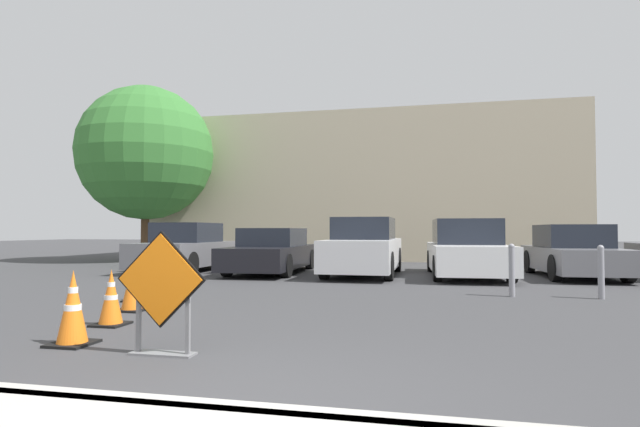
{
  "coord_description": "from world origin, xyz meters",
  "views": [
    {
      "loc": [
        1.27,
        -2.97,
        1.24
      ],
      "look_at": [
        -0.97,
        7.38,
        1.6
      ],
      "focal_mm": 28.0,
      "sensor_mm": 36.0,
      "label": 1
    }
  ],
  "objects_px": {
    "traffic_cone_nearest": "(73,308)",
    "bollard_nearest": "(512,269)",
    "parked_car_third": "(364,248)",
    "traffic_cone_third": "(132,288)",
    "parked_car_second": "(272,252)",
    "parked_car_fifth": "(573,253)",
    "traffic_cone_fourth": "(143,283)",
    "bollard_second": "(601,270)",
    "parked_car_fourth": "(466,250)",
    "parked_car_nearest": "(186,249)",
    "road_closed_sign": "(161,291)",
    "traffic_cone_second": "(111,298)"
  },
  "relations": [
    {
      "from": "traffic_cone_fourth",
      "to": "parked_car_fourth",
      "type": "distance_m",
      "value": 8.45
    },
    {
      "from": "parked_car_second",
      "to": "parked_car_fifth",
      "type": "relative_size",
      "value": 1.14
    },
    {
      "from": "traffic_cone_nearest",
      "to": "traffic_cone_second",
      "type": "relative_size",
      "value": 1.11
    },
    {
      "from": "parked_car_second",
      "to": "parked_car_fourth",
      "type": "distance_m",
      "value": 5.48
    },
    {
      "from": "road_closed_sign",
      "to": "parked_car_third",
      "type": "relative_size",
      "value": 0.28
    },
    {
      "from": "parked_car_third",
      "to": "bollard_second",
      "type": "height_order",
      "value": "parked_car_third"
    },
    {
      "from": "road_closed_sign",
      "to": "traffic_cone_third",
      "type": "relative_size",
      "value": 1.69
    },
    {
      "from": "parked_car_third",
      "to": "bollard_second",
      "type": "xyz_separation_m",
      "value": [
        4.78,
        -3.86,
        -0.22
      ]
    },
    {
      "from": "traffic_cone_fourth",
      "to": "parked_car_nearest",
      "type": "relative_size",
      "value": 0.15
    },
    {
      "from": "bollard_nearest",
      "to": "bollard_second",
      "type": "relative_size",
      "value": 1.02
    },
    {
      "from": "traffic_cone_nearest",
      "to": "bollard_nearest",
      "type": "distance_m",
      "value": 7.39
    },
    {
      "from": "traffic_cone_third",
      "to": "parked_car_second",
      "type": "relative_size",
      "value": 0.15
    },
    {
      "from": "traffic_cone_fourth",
      "to": "parked_car_second",
      "type": "xyz_separation_m",
      "value": [
        0.43,
        6.11,
        0.3
      ]
    },
    {
      "from": "parked_car_third",
      "to": "traffic_cone_third",
      "type": "bearing_deg",
      "value": 68.88
    },
    {
      "from": "traffic_cone_nearest",
      "to": "traffic_cone_third",
      "type": "height_order",
      "value": "traffic_cone_nearest"
    },
    {
      "from": "road_closed_sign",
      "to": "parked_car_third",
      "type": "height_order",
      "value": "parked_car_third"
    },
    {
      "from": "traffic_cone_fourth",
      "to": "bollard_second",
      "type": "xyz_separation_m",
      "value": [
        7.96,
        1.95,
        0.21
      ]
    },
    {
      "from": "parked_car_nearest",
      "to": "parked_car_third",
      "type": "bearing_deg",
      "value": 176.44
    },
    {
      "from": "traffic_cone_nearest",
      "to": "traffic_cone_third",
      "type": "xyz_separation_m",
      "value": [
        -0.7,
        2.18,
        -0.04
      ]
    },
    {
      "from": "traffic_cone_third",
      "to": "parked_car_fifth",
      "type": "xyz_separation_m",
      "value": [
        8.21,
        7.41,
        0.29
      ]
    },
    {
      "from": "road_closed_sign",
      "to": "parked_car_fourth",
      "type": "bearing_deg",
      "value": 69.14
    },
    {
      "from": "traffic_cone_nearest",
      "to": "bollard_nearest",
      "type": "bearing_deg",
      "value": 44.22
    },
    {
      "from": "road_closed_sign",
      "to": "parked_car_second",
      "type": "height_order",
      "value": "parked_car_second"
    },
    {
      "from": "traffic_cone_second",
      "to": "parked_car_fourth",
      "type": "bearing_deg",
      "value": 58.15
    },
    {
      "from": "parked_car_nearest",
      "to": "parked_car_second",
      "type": "bearing_deg",
      "value": 179.91
    },
    {
      "from": "traffic_cone_third",
      "to": "traffic_cone_nearest",
      "type": "bearing_deg",
      "value": -72.26
    },
    {
      "from": "traffic_cone_fourth",
      "to": "parked_car_nearest",
      "type": "distance_m",
      "value": 6.51
    },
    {
      "from": "parked_car_fifth",
      "to": "bollard_second",
      "type": "bearing_deg",
      "value": 78.52
    },
    {
      "from": "traffic_cone_second",
      "to": "parked_car_second",
      "type": "bearing_deg",
      "value": 92.94
    },
    {
      "from": "bollard_second",
      "to": "road_closed_sign",
      "type": "bearing_deg",
      "value": -136.4
    },
    {
      "from": "traffic_cone_nearest",
      "to": "parked_car_fourth",
      "type": "distance_m",
      "value": 10.39
    },
    {
      "from": "parked_car_fifth",
      "to": "traffic_cone_nearest",
      "type": "bearing_deg",
      "value": 49.35
    },
    {
      "from": "traffic_cone_third",
      "to": "bollard_second",
      "type": "distance_m",
      "value": 8.08
    },
    {
      "from": "road_closed_sign",
      "to": "parked_car_third",
      "type": "xyz_separation_m",
      "value": [
        0.86,
        9.23,
        0.1
      ]
    },
    {
      "from": "traffic_cone_third",
      "to": "traffic_cone_fourth",
      "type": "bearing_deg",
      "value": 113.55
    },
    {
      "from": "traffic_cone_fourth",
      "to": "parked_car_fourth",
      "type": "relative_size",
      "value": 0.13
    },
    {
      "from": "traffic_cone_second",
      "to": "traffic_cone_third",
      "type": "bearing_deg",
      "value": 110.48
    },
    {
      "from": "traffic_cone_fourth",
      "to": "parked_car_fifth",
      "type": "height_order",
      "value": "parked_car_fifth"
    },
    {
      "from": "parked_car_second",
      "to": "parked_car_fifth",
      "type": "height_order",
      "value": "parked_car_fifth"
    },
    {
      "from": "traffic_cone_third",
      "to": "parked_car_second",
      "type": "distance_m",
      "value": 7.13
    },
    {
      "from": "traffic_cone_second",
      "to": "parked_car_third",
      "type": "xyz_separation_m",
      "value": [
        2.32,
        7.94,
        0.38
      ]
    },
    {
      "from": "parked_car_fourth",
      "to": "parked_car_fifth",
      "type": "distance_m",
      "value": 2.77
    },
    {
      "from": "traffic_cone_nearest",
      "to": "bollard_nearest",
      "type": "xyz_separation_m",
      "value": [
        5.3,
        5.15,
        0.13
      ]
    },
    {
      "from": "parked_car_fifth",
      "to": "bollard_second",
      "type": "xyz_separation_m",
      "value": [
        -0.7,
        -4.43,
        -0.13
      ]
    },
    {
      "from": "traffic_cone_third",
      "to": "parked_car_second",
      "type": "height_order",
      "value": "parked_car_second"
    },
    {
      "from": "parked_car_third",
      "to": "traffic_cone_nearest",
      "type": "bearing_deg",
      "value": 77.97
    },
    {
      "from": "traffic_cone_third",
      "to": "bollard_nearest",
      "type": "xyz_separation_m",
      "value": [
        5.99,
        2.97,
        0.17
      ]
    },
    {
      "from": "parked_car_second",
      "to": "road_closed_sign",
      "type": "bearing_deg",
      "value": 99.9
    },
    {
      "from": "traffic_cone_second",
      "to": "parked_car_fourth",
      "type": "xyz_separation_m",
      "value": [
        5.06,
        8.14,
        0.35
      ]
    },
    {
      "from": "traffic_cone_nearest",
      "to": "traffic_cone_fourth",
      "type": "relative_size",
      "value": 1.27
    }
  ]
}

